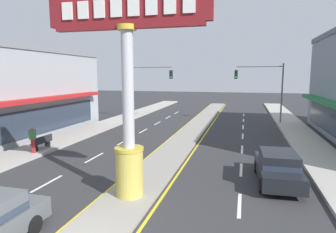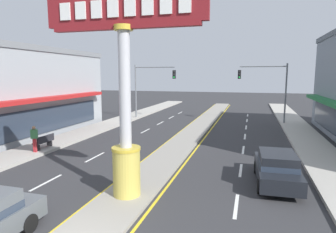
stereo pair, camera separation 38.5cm
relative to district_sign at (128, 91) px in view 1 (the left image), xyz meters
The scene contains 10 objects.
median_strip 14.39m from the district_sign, 90.00° to the left, with size 2.15×52.00×0.14m, color gray.
sidewalk_left 15.40m from the district_sign, 127.60° to the left, with size 2.69×60.00×0.18m, color #ADA89E.
sidewalk_right 15.40m from the district_sign, 52.40° to the left, with size 2.69×60.00×0.18m, color #ADA89E.
lane_markings 13.12m from the district_sign, 90.00° to the left, with size 8.89×52.00×0.01m.
district_sign is the anchor object (origin of this frame).
traffic_light_left_side 21.35m from the district_sign, 107.19° to the left, with size 4.86×0.46×6.20m.
traffic_light_right_side 21.86m from the district_sign, 73.22° to the left, with size 4.86×0.46×6.20m.
sedan_far_right_lane 7.78m from the district_sign, 28.84° to the left, with size 1.98×4.37×1.53m.
street_bench 10.64m from the district_sign, 147.67° to the left, with size 0.48×1.60×0.88m.
pedestrian_near_kerb 9.91m from the district_sign, 152.47° to the left, with size 0.46×0.39×1.68m.
Camera 1 is at (4.42, -6.17, 5.03)m, focal length 30.76 mm.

